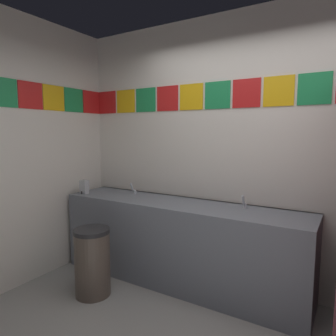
{
  "coord_description": "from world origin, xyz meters",
  "views": [
    {
      "loc": [
        0.75,
        -1.54,
        1.57
      ],
      "look_at": [
        -0.67,
        0.81,
        1.24
      ],
      "focal_mm": 32.4,
      "sensor_mm": 36.0,
      "label": 1
    }
  ],
  "objects": [
    {
      "name": "trash_bin",
      "position": [
        -1.32,
        0.46,
        0.33
      ],
      "size": [
        0.34,
        0.34,
        0.66
      ],
      "color": "brown",
      "rests_on": "ground_plane"
    },
    {
      "name": "faucet_right",
      "position": [
        -0.08,
        1.2,
        0.9
      ],
      "size": [
        0.04,
        0.1,
        0.14
      ],
      "color": "silver",
      "rests_on": "vanity_counter"
    },
    {
      "name": "soap_dispenser",
      "position": [
        -1.9,
        0.94,
        0.93
      ],
      "size": [
        0.09,
        0.09,
        0.16
      ],
      "color": "#B7BABF",
      "rests_on": "vanity_counter"
    },
    {
      "name": "faucet_left",
      "position": [
        -1.38,
        1.2,
        0.9
      ],
      "size": [
        0.04,
        0.1,
        0.14
      ],
      "color": "silver",
      "rests_on": "vanity_counter"
    },
    {
      "name": "vanity_counter",
      "position": [
        -0.73,
        1.11,
        0.43
      ],
      "size": [
        2.61,
        0.59,
        0.85
      ],
      "color": "slate",
      "rests_on": "ground_plane"
    },
    {
      "name": "wall_back",
      "position": [
        0.0,
        1.45,
        1.38
      ],
      "size": [
        4.16,
        0.09,
        2.74
      ],
      "color": "silver",
      "rests_on": "ground_plane"
    }
  ]
}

